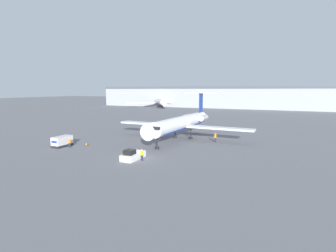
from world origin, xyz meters
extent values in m
plane|color=slate|center=(0.00, 0.00, 0.00)|extent=(600.00, 600.00, 0.00)
cube|color=#9EA3AD|center=(0.00, 120.00, 5.65)|extent=(180.00, 16.00, 11.30)
cube|color=#4C515B|center=(0.00, 120.00, 11.90)|extent=(180.00, 16.80, 1.20)
cylinder|color=silver|center=(0.60, 17.33, 3.54)|extent=(3.87, 22.18, 2.89)
cone|color=silver|center=(0.05, 5.15, 3.54)|extent=(2.99, 2.43, 2.89)
cube|color=black|center=(0.09, 6.08, 4.04)|extent=(2.48, 0.81, 0.44)
cone|color=silver|center=(1.16, 29.94, 3.54)|extent=(2.74, 3.29, 2.60)
cube|color=navy|center=(0.60, 17.33, 2.60)|extent=(3.48, 19.96, 0.20)
cube|color=silver|center=(8.98, 18.06, 2.89)|extent=(13.89, 3.17, 0.36)
cube|color=silver|center=(-7.68, 18.81, 2.89)|extent=(13.89, 3.17, 0.36)
cylinder|color=#ADADB7|center=(3.09, 26.50, 3.90)|extent=(1.57, 3.45, 1.42)
cylinder|color=#ADADB7|center=(-1.07, 26.68, 3.90)|extent=(1.57, 3.45, 1.42)
cube|color=navy|center=(1.19, 30.57, 7.38)|extent=(0.34, 2.21, 4.81)
cube|color=silver|center=(1.19, 30.57, 9.79)|extent=(8.73, 2.19, 0.20)
cylinder|color=black|center=(0.15, 7.30, 1.05)|extent=(0.24, 0.24, 2.09)
cylinder|color=black|center=(0.15, 7.30, 0.20)|extent=(0.80, 0.80, 0.40)
cylinder|color=black|center=(-1.20, 19.12, 1.05)|extent=(0.24, 0.24, 2.09)
cylinder|color=black|center=(-1.20, 19.12, 0.20)|extent=(0.80, 0.80, 0.40)
cylinder|color=black|center=(2.55, 18.95, 1.05)|extent=(0.24, 0.24, 2.09)
cylinder|color=black|center=(2.55, 18.95, 0.20)|extent=(0.80, 0.80, 0.40)
cube|color=silver|center=(-0.25, -0.21, 0.48)|extent=(2.01, 4.49, 0.96)
cube|color=black|center=(-0.25, -1.20, 1.31)|extent=(1.41, 1.62, 0.70)
cube|color=black|center=(-0.25, 1.94, 0.33)|extent=(1.81, 0.30, 0.57)
cube|color=#232326|center=(-17.10, 2.04, 0.23)|extent=(1.81, 3.74, 0.45)
cube|color=silver|center=(-17.10, 2.04, 1.21)|extent=(1.81, 3.74, 1.52)
cube|color=navy|center=(-17.10, 0.15, 1.21)|extent=(1.27, 0.04, 0.36)
cube|color=#232838|center=(1.47, -0.53, 0.43)|extent=(0.32, 0.20, 0.86)
cube|color=yellow|center=(1.47, -0.53, 1.20)|extent=(0.40, 0.24, 0.68)
sphere|color=tan|center=(1.47, -0.53, 1.66)|extent=(0.25, 0.25, 0.25)
cube|color=#232838|center=(8.23, 17.69, 0.45)|extent=(0.32, 0.20, 0.90)
cube|color=orange|center=(8.23, 17.69, 1.26)|extent=(0.40, 0.24, 0.71)
sphere|color=tan|center=(8.23, 17.69, 1.75)|extent=(0.26, 0.26, 0.26)
cube|color=#232838|center=(-15.27, 2.03, 0.42)|extent=(0.32, 0.20, 0.83)
cube|color=orange|center=(-15.27, 2.03, 1.16)|extent=(0.40, 0.24, 0.66)
sphere|color=tan|center=(-15.27, 2.03, 1.62)|extent=(0.24, 0.24, 0.24)
cube|color=black|center=(-13.65, 4.64, 0.02)|extent=(0.70, 0.70, 0.04)
cone|color=orange|center=(-13.65, 4.64, 0.33)|extent=(0.50, 0.50, 0.57)
cylinder|color=silver|center=(-47.87, 107.25, 3.70)|extent=(17.92, 22.56, 3.48)
cone|color=silver|center=(-39.49, 95.88, 3.70)|extent=(4.46, 4.31, 3.48)
cube|color=black|center=(-40.15, 96.78, 4.31)|extent=(2.80, 2.32, 0.44)
cone|color=silver|center=(-56.57, 119.04, 3.70)|extent=(4.80, 4.95, 3.14)
cube|color=maroon|center=(-47.87, 107.25, 2.57)|extent=(16.13, 20.30, 0.20)
cube|color=silver|center=(-40.02, 114.63, 2.92)|extent=(16.32, 13.21, 0.36)
cube|color=silver|center=(-57.24, 101.92, 2.92)|extent=(16.32, 13.21, 0.36)
cylinder|color=#ADADB7|center=(-52.09, 117.43, 4.14)|extent=(3.39, 3.60, 2.00)
cylinder|color=#ADADB7|center=(-56.35, 114.29, 4.14)|extent=(3.39, 3.60, 2.00)
cube|color=maroon|center=(-57.02, 119.66, 7.94)|extent=(1.50, 1.91, 5.00)
cube|color=silver|center=(-57.02, 119.66, 10.44)|extent=(8.31, 6.79, 0.20)
cylinder|color=black|center=(-40.91, 97.81, 0.98)|extent=(0.24, 0.24, 1.96)
cylinder|color=black|center=(-40.91, 97.81, 0.20)|extent=(0.80, 0.80, 0.40)
cylinder|color=black|center=(-50.81, 107.41, 0.98)|extent=(0.24, 0.24, 1.96)
cylinder|color=black|center=(-50.81, 107.41, 0.20)|extent=(0.80, 0.80, 0.40)
cylinder|color=black|center=(-47.16, 110.10, 0.98)|extent=(0.24, 0.24, 1.96)
cylinder|color=black|center=(-47.16, 110.10, 0.20)|extent=(0.80, 0.80, 0.40)
camera|label=1|loc=(20.60, -34.01, 10.64)|focal=28.00mm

